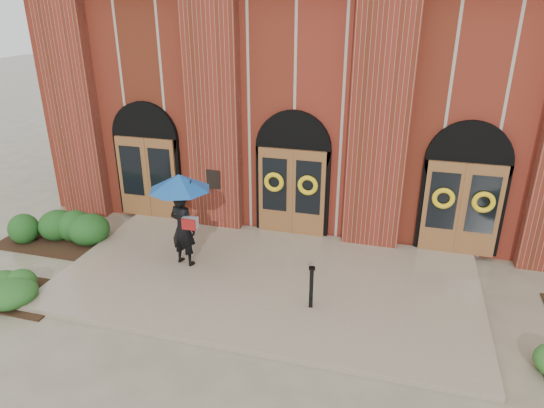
% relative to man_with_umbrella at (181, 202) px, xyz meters
% --- Properties ---
extents(ground, '(90.00, 90.00, 0.00)m').
position_rel_man_with_umbrella_xyz_m(ground, '(2.19, -0.26, -1.84)').
color(ground, gray).
rests_on(ground, ground).
extents(landing, '(10.00, 5.30, 0.15)m').
position_rel_man_with_umbrella_xyz_m(landing, '(2.19, -0.11, -1.76)').
color(landing, gray).
rests_on(landing, ground).
extents(church_building, '(16.20, 12.53, 7.00)m').
position_rel_man_with_umbrella_xyz_m(church_building, '(2.19, 8.53, 1.67)').
color(church_building, maroon).
rests_on(church_building, ground).
extents(man_with_umbrella, '(1.81, 1.81, 2.41)m').
position_rel_man_with_umbrella_xyz_m(man_with_umbrella, '(0.00, 0.00, 0.00)').
color(man_with_umbrella, black).
rests_on(man_with_umbrella, landing).
extents(metal_post, '(0.15, 0.15, 0.99)m').
position_rel_man_with_umbrella_xyz_m(metal_post, '(3.47, -1.04, -1.17)').
color(metal_post, black).
rests_on(metal_post, landing).
extents(hedge_wall_left, '(3.12, 1.25, 0.80)m').
position_rel_man_with_umbrella_xyz_m(hedge_wall_left, '(-4.04, 0.24, -1.44)').
color(hedge_wall_left, '#1A4517').
rests_on(hedge_wall_left, ground).
extents(hedge_front_left, '(1.50, 1.29, 0.53)m').
position_rel_man_with_umbrella_xyz_m(hedge_front_left, '(-2.91, -2.20, -1.57)').
color(hedge_front_left, '#20501B').
rests_on(hedge_front_left, ground).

